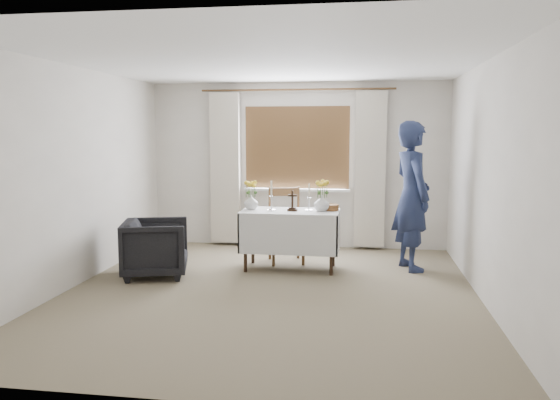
{
  "coord_description": "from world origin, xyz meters",
  "views": [
    {
      "loc": [
        0.98,
        -5.76,
        1.77
      ],
      "look_at": [
        -0.02,
        0.86,
        0.92
      ],
      "focal_mm": 35.0,
      "sensor_mm": 36.0,
      "label": 1
    }
  ],
  "objects_px": {
    "person": "(412,196)",
    "altar_table": "(290,240)",
    "wooden_cross": "(292,201)",
    "wooden_chair": "(286,226)",
    "flower_vase_right": "(322,203)",
    "flower_vase_left": "(251,202)",
    "armchair": "(156,248)"
  },
  "relations": [
    {
      "from": "altar_table",
      "to": "wooden_cross",
      "type": "xyz_separation_m",
      "value": [
        0.03,
        -0.03,
        0.51
      ]
    },
    {
      "from": "flower_vase_left",
      "to": "altar_table",
      "type": "bearing_deg",
      "value": -2.95
    },
    {
      "from": "altar_table",
      "to": "person",
      "type": "height_order",
      "value": "person"
    },
    {
      "from": "wooden_chair",
      "to": "altar_table",
      "type": "bearing_deg",
      "value": -90.34
    },
    {
      "from": "armchair",
      "to": "flower_vase_right",
      "type": "relative_size",
      "value": 3.75
    },
    {
      "from": "person",
      "to": "flower_vase_right",
      "type": "height_order",
      "value": "person"
    },
    {
      "from": "armchair",
      "to": "flower_vase_left",
      "type": "bearing_deg",
      "value": -76.04
    },
    {
      "from": "flower_vase_left",
      "to": "armchair",
      "type": "bearing_deg",
      "value": -150.19
    },
    {
      "from": "person",
      "to": "wooden_chair",
      "type": "bearing_deg",
      "value": 65.78
    },
    {
      "from": "wooden_chair",
      "to": "flower_vase_right",
      "type": "xyz_separation_m",
      "value": [
        0.5,
        -0.35,
        0.36
      ]
    },
    {
      "from": "armchair",
      "to": "flower_vase_left",
      "type": "relative_size",
      "value": 4.01
    },
    {
      "from": "armchair",
      "to": "wooden_cross",
      "type": "bearing_deg",
      "value": -86.77
    },
    {
      "from": "wooden_cross",
      "to": "wooden_chair",
      "type": "bearing_deg",
      "value": 109.91
    },
    {
      "from": "altar_table",
      "to": "armchair",
      "type": "relative_size",
      "value": 1.61
    },
    {
      "from": "person",
      "to": "altar_table",
      "type": "bearing_deg",
      "value": 78.78
    },
    {
      "from": "wooden_cross",
      "to": "flower_vase_left",
      "type": "xyz_separation_m",
      "value": [
        -0.55,
        0.05,
        -0.04
      ]
    },
    {
      "from": "altar_table",
      "to": "flower_vase_right",
      "type": "height_order",
      "value": "flower_vase_right"
    },
    {
      "from": "flower_vase_right",
      "to": "armchair",
      "type": "bearing_deg",
      "value": -163.33
    },
    {
      "from": "wooden_cross",
      "to": "flower_vase_right",
      "type": "xyz_separation_m",
      "value": [
        0.37,
        0.04,
        -0.03
      ]
    },
    {
      "from": "person",
      "to": "flower_vase_left",
      "type": "height_order",
      "value": "person"
    },
    {
      "from": "altar_table",
      "to": "flower_vase_left",
      "type": "height_order",
      "value": "flower_vase_left"
    },
    {
      "from": "person",
      "to": "flower_vase_left",
      "type": "xyz_separation_m",
      "value": [
        -2.05,
        -0.21,
        -0.09
      ]
    },
    {
      "from": "altar_table",
      "to": "flower_vase_left",
      "type": "distance_m",
      "value": 0.7
    },
    {
      "from": "wooden_chair",
      "to": "flower_vase_left",
      "type": "xyz_separation_m",
      "value": [
        -0.42,
        -0.33,
        0.36
      ]
    },
    {
      "from": "person",
      "to": "flower_vase_left",
      "type": "distance_m",
      "value": 2.06
    },
    {
      "from": "armchair",
      "to": "flower_vase_right",
      "type": "xyz_separation_m",
      "value": [
        1.98,
        0.59,
        0.51
      ]
    },
    {
      "from": "armchair",
      "to": "person",
      "type": "distance_m",
      "value": 3.27
    },
    {
      "from": "flower_vase_left",
      "to": "wooden_cross",
      "type": "bearing_deg",
      "value": -5.53
    },
    {
      "from": "wooden_chair",
      "to": "person",
      "type": "xyz_separation_m",
      "value": [
        1.63,
        -0.12,
        0.45
      ]
    },
    {
      "from": "wooden_chair",
      "to": "wooden_cross",
      "type": "relative_size",
      "value": 3.83
    },
    {
      "from": "altar_table",
      "to": "armchair",
      "type": "bearing_deg",
      "value": -159.75
    },
    {
      "from": "armchair",
      "to": "person",
      "type": "height_order",
      "value": "person"
    }
  ]
}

